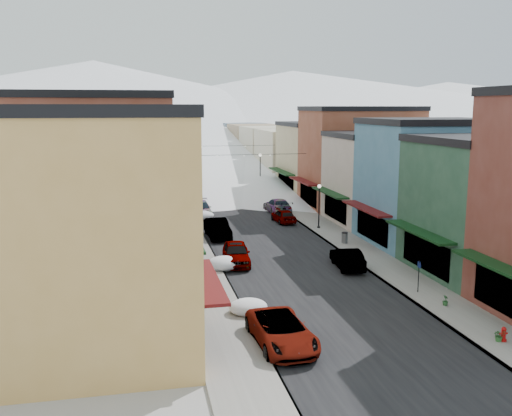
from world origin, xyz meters
name	(u,v)px	position (x,y,z in m)	size (l,w,h in m)	color
ground	(387,365)	(0.00, 0.00, 0.00)	(600.00, 600.00, 0.00)	gray
road	(212,186)	(0.00, 60.00, 0.01)	(10.00, 160.00, 0.01)	black
sidewalk_left	(167,187)	(-6.60, 60.00, 0.07)	(3.20, 160.00, 0.15)	gray
sidewalk_right	(256,184)	(6.60, 60.00, 0.07)	(3.20, 160.00, 0.15)	gray
curb_left	(177,187)	(-5.05, 60.00, 0.07)	(0.10, 160.00, 0.15)	slate
curb_right	(246,185)	(5.05, 60.00, 0.07)	(0.10, 160.00, 0.15)	slate
bldg_l_yellow	(82,234)	(-13.19, 4.00, 5.76)	(11.30, 8.70, 11.50)	tan
bldg_l_cream	(96,220)	(-13.19, 12.50, 4.76)	(11.30, 8.20, 9.50)	beige
bldg_l_brick_near	(95,179)	(-13.69, 20.50, 6.26)	(12.30, 8.20, 12.50)	brown
bldg_l_grayblue	(108,187)	(-13.19, 29.00, 4.51)	(11.30, 9.20, 9.00)	slate
bldg_l_brick_far	(102,166)	(-14.19, 38.00, 5.51)	(13.30, 9.20, 11.00)	brown
bldg_l_tan	(115,161)	(-13.19, 48.00, 5.01)	(11.30, 11.20, 10.00)	#8E7B5D
bldg_r_green	(495,206)	(13.19, 12.00, 4.76)	(11.30, 9.20, 9.50)	#224731
bldg_r_blue	(429,182)	(13.19, 21.00, 5.26)	(11.30, 9.20, 10.50)	teal
bldg_r_cream	(388,178)	(13.69, 30.00, 4.51)	(12.30, 9.20, 9.00)	#BCAA97
bldg_r_brick_far	(359,157)	(14.19, 39.00, 5.76)	(13.30, 9.20, 11.50)	brown
bldg_r_tan	(323,159)	(13.19, 49.00, 4.76)	(11.30, 11.20, 9.50)	tan
distant_blocks	(196,148)	(0.00, 83.00, 4.00)	(34.00, 55.00, 8.00)	gray
mountain_ridge	(117,101)	(-19.47, 277.18, 14.36)	(670.00, 340.00, 34.00)	silver
overhead_cables	(225,150)	(0.00, 47.50, 6.20)	(16.40, 15.04, 0.04)	black
car_white_suv	(282,331)	(-4.12, 3.00, 0.76)	(2.53, 5.49, 1.53)	silver
car_silver_sedan	(236,253)	(-3.78, 17.81, 0.83)	(1.96, 4.88, 1.66)	#ABADB3
car_dark_hatch	(218,229)	(-3.89, 26.68, 0.83)	(1.75, 5.03, 1.66)	black
car_silver_wagon	(200,209)	(-4.30, 36.87, 0.81)	(2.27, 5.57, 1.62)	#9A9DA2
car_green_sedan	(347,258)	(3.84, 15.14, 0.74)	(1.56, 4.48, 1.48)	black
car_gray_suv	(283,216)	(3.50, 31.99, 0.70)	(1.64, 4.08, 1.39)	gray
car_black_sedan	(278,206)	(4.25, 37.42, 0.78)	(2.18, 5.37, 1.56)	black
car_lane_silver	(211,189)	(-1.21, 51.95, 0.73)	(1.73, 4.30, 1.46)	#A0A1A8
car_lane_white	(215,179)	(0.60, 61.77, 0.76)	(2.52, 5.45, 1.52)	silver
fire_hydrant	(503,334)	(6.53, 1.00, 0.48)	(0.42, 0.32, 0.73)	#A90909
parking_sign	(419,274)	(6.03, 8.74, 1.33)	(0.06, 0.27, 2.01)	black
trash_can	(345,238)	(6.17, 21.86, 0.62)	(0.54, 0.54, 0.92)	slate
streetlamp_near	(319,200)	(5.98, 28.28, 2.75)	(0.34, 0.34, 4.13)	black
streetlamp_far	(260,167)	(6.05, 54.71, 3.27)	(0.41, 0.41, 4.94)	black
planter_near	(499,335)	(6.30, 1.00, 0.45)	(0.55, 0.47, 0.61)	#2D632C
planter_far	(445,300)	(6.41, 6.19, 0.45)	(0.34, 0.34, 0.60)	#265429
snow_pile_near	(248,307)	(-4.88, 7.51, 0.44)	(2.17, 2.53, 0.92)	white
snow_pile_mid	(224,263)	(-4.88, 16.48, 0.49)	(2.42, 2.69, 1.02)	white
snow_pile_far	(202,215)	(-4.28, 35.01, 0.47)	(2.34, 2.64, 0.99)	white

